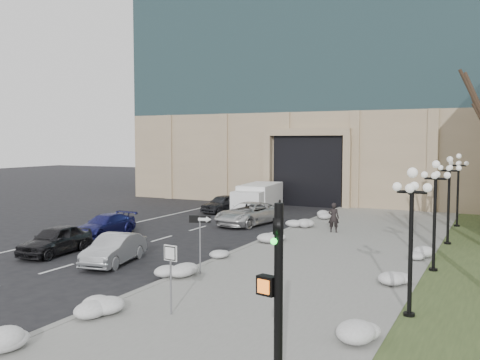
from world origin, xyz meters
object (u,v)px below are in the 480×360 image
object	(u,v)px
car_a	(55,240)
car_b	(114,249)
car_c	(105,225)
traffic_signal	(277,316)
pedestrian	(334,217)
lamppost_c	(449,188)
lamppost_b	(435,201)
car_e	(223,204)
box_truck	(258,198)
lamppost_a	(411,222)
lamppost_d	(458,180)
one_way_sign	(204,226)
car_d	(248,214)
keep_sign	(171,265)

from	to	relation	value
car_a	car_b	size ratio (longest dim) A/B	1.03
car_c	traffic_signal	distance (m)	22.73
car_b	pedestrian	world-z (taller)	pedestrian
pedestrian	lamppost_c	bearing A→B (deg)	165.11
car_b	lamppost_b	size ratio (longest dim) A/B	0.85
car_e	lamppost_b	xyz separation A→B (m)	(16.98, -12.96, 2.39)
car_a	box_truck	xyz separation A→B (m)	(2.40, 18.94, 0.32)
lamppost_a	lamppost_d	distance (m)	19.50
one_way_sign	lamppost_a	distance (m)	8.62
car_b	one_way_sign	xyz separation A→B (m)	(4.79, -0.20, 1.42)
car_a	car_e	world-z (taller)	car_a
box_truck	lamppost_d	distance (m)	14.96
lamppost_a	car_b	bearing A→B (deg)	171.86
lamppost_a	lamppost_b	xyz separation A→B (m)	(0.00, 6.50, 0.00)
car_a	traffic_signal	bearing A→B (deg)	-35.85
car_c	car_d	bearing A→B (deg)	52.61
pedestrian	traffic_signal	xyz separation A→B (m)	(5.07, -21.39, 1.18)
keep_sign	lamppost_c	size ratio (longest dim) A/B	0.49
traffic_signal	lamppost_d	bearing A→B (deg)	99.77
car_e	traffic_signal	xyz separation A→B (m)	(15.60, -27.07, 1.50)
car_b	traffic_signal	distance (m)	15.23
lamppost_b	car_c	bearing A→B (deg)	177.23
lamppost_d	traffic_signal	bearing A→B (deg)	-92.92
one_way_sign	lamppost_b	size ratio (longest dim) A/B	0.53
keep_sign	traffic_signal	world-z (taller)	traffic_signal
car_c	lamppost_d	world-z (taller)	lamppost_d
lamppost_c	car_d	bearing A→B (deg)	171.93
car_b	pedestrian	size ratio (longest dim) A/B	2.30
keep_sign	lamppost_d	world-z (taller)	lamppost_d
lamppost_d	car_e	bearing A→B (deg)	-179.88
box_truck	lamppost_c	xyz separation A→B (m)	(14.73, -8.18, 2.04)
car_a	one_way_sign	world-z (taller)	one_way_sign
lamppost_b	box_truck	bearing A→B (deg)	135.09
car_a	lamppost_b	bearing A→B (deg)	10.16
car_a	lamppost_c	distance (m)	20.36
box_truck	lamppost_b	bearing A→B (deg)	-52.05
pedestrian	lamppost_b	world-z (taller)	lamppost_b
box_truck	lamppost_a	size ratio (longest dim) A/B	1.46
box_truck	car_d	bearing A→B (deg)	-78.28
car_c	car_e	xyz separation A→B (m)	(1.40, 12.08, 0.06)
box_truck	lamppost_c	distance (m)	16.97
lamppost_d	one_way_sign	bearing A→B (deg)	-115.24
pedestrian	one_way_sign	distance (m)	12.29
lamppost_c	lamppost_b	bearing A→B (deg)	-90.00
pedestrian	lamppost_a	bearing A→B (deg)	107.04
one_way_sign	car_e	bearing A→B (deg)	98.02
lamppost_d	car_d	bearing A→B (deg)	-159.36
car_a	pedestrian	world-z (taller)	pedestrian
pedestrian	car_d	bearing A→B (deg)	-17.38
keep_sign	lamppost_c	xyz separation A→B (m)	(6.75, 16.23, 1.36)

